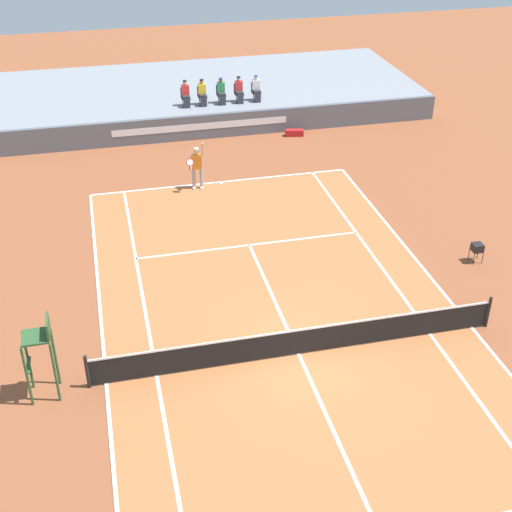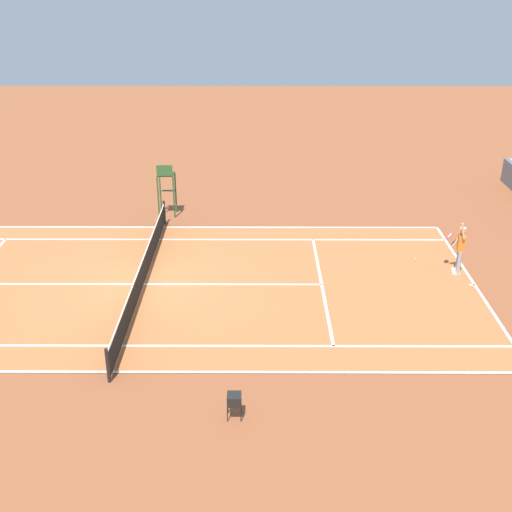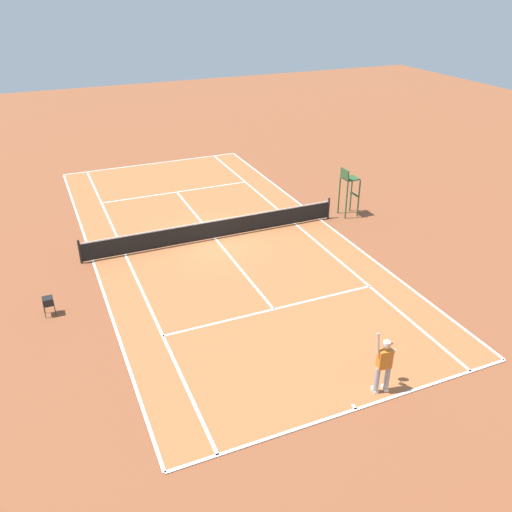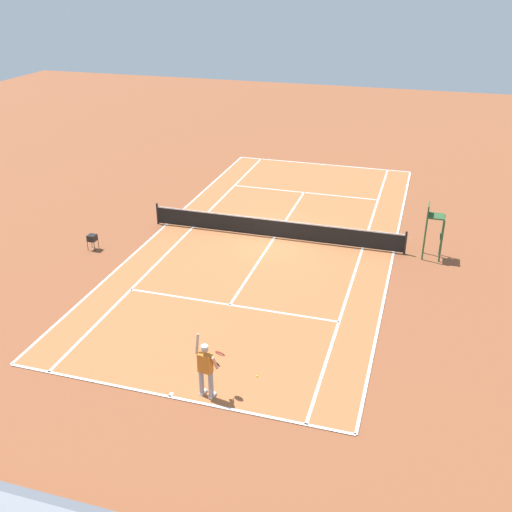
{
  "view_description": "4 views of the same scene",
  "coord_description": "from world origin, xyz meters",
  "px_view_note": "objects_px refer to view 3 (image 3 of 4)",
  "views": [
    {
      "loc": [
        -4.91,
        -15.33,
        13.13
      ],
      "look_at": [
        -0.31,
        4.04,
        1.0
      ],
      "focal_mm": 49.85,
      "sensor_mm": 36.0,
      "label": 1
    },
    {
      "loc": [
        21.13,
        4.12,
        10.75
      ],
      "look_at": [
        -0.31,
        4.04,
        1.0
      ],
      "focal_mm": 46.33,
      "sensor_mm": 36.0,
      "label": 2
    },
    {
      "loc": [
        7.05,
        21.2,
        10.86
      ],
      "look_at": [
        -0.31,
        4.04,
        1.0
      ],
      "focal_mm": 37.86,
      "sensor_mm": 36.0,
      "label": 3
    },
    {
      "loc": [
        -6.4,
        24.37,
        11.41
      ],
      "look_at": [
        -0.31,
        4.04,
        1.0
      ],
      "focal_mm": 41.48,
      "sensor_mm": 36.0,
      "label": 4
    }
  ],
  "objects_px": {
    "tennis_player": "(384,365)",
    "ball_hopper": "(48,301)",
    "tennis_ball": "(387,355)",
    "umpire_chair": "(349,186)"
  },
  "relations": [
    {
      "from": "tennis_ball",
      "to": "ball_hopper",
      "type": "bearing_deg",
      "value": -34.81
    },
    {
      "from": "tennis_player",
      "to": "ball_hopper",
      "type": "bearing_deg",
      "value": -43.25
    },
    {
      "from": "tennis_player",
      "to": "tennis_ball",
      "type": "distance_m",
      "value": 1.98
    },
    {
      "from": "tennis_player",
      "to": "ball_hopper",
      "type": "distance_m",
      "value": 11.7
    },
    {
      "from": "tennis_player",
      "to": "tennis_ball",
      "type": "xyz_separation_m",
      "value": [
        -1.15,
        -1.29,
        -0.96
      ]
    },
    {
      "from": "tennis_player",
      "to": "umpire_chair",
      "type": "bearing_deg",
      "value": -117.3
    },
    {
      "from": "ball_hopper",
      "to": "tennis_player",
      "type": "bearing_deg",
      "value": 136.75
    },
    {
      "from": "tennis_ball",
      "to": "tennis_player",
      "type": "bearing_deg",
      "value": 48.41
    },
    {
      "from": "tennis_player",
      "to": "tennis_ball",
      "type": "bearing_deg",
      "value": -131.59
    },
    {
      "from": "tennis_player",
      "to": "ball_hopper",
      "type": "relative_size",
      "value": 2.98
    }
  ]
}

